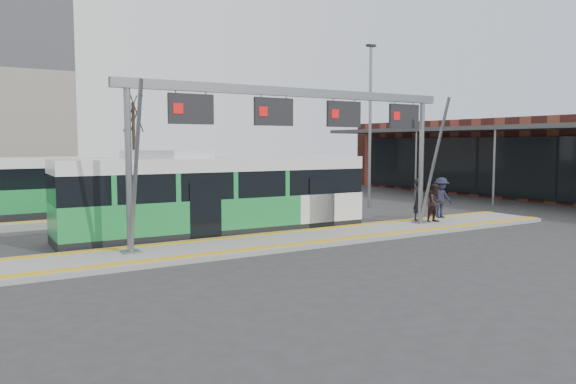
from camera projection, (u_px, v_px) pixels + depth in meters
name	position (u px, v px, depth m)	size (l,w,h in m)	color
ground	(314.00, 239.00, 20.04)	(120.00, 120.00, 0.00)	#2D2D30
platform_main	(314.00, 237.00, 20.04)	(22.00, 3.00, 0.15)	gray
platform_second	(137.00, 220.00, 24.71)	(20.00, 3.00, 0.15)	gray
tactile_main	(314.00, 235.00, 20.03)	(22.00, 2.65, 0.02)	gold
tactile_second	(129.00, 215.00, 25.68)	(20.00, 0.35, 0.02)	gold
gantry	(303.00, 118.00, 19.70)	(13.00, 1.68, 5.20)	slate
station_building	(569.00, 158.00, 34.66)	(11.50, 32.00, 5.00)	maroon
hero_bus	(217.00, 196.00, 20.96)	(11.67, 2.84, 3.19)	black
passenger_a	(419.00, 199.00, 23.88)	(0.65, 0.43, 1.78)	black
passenger_b	(435.00, 203.00, 23.33)	(0.78, 0.61, 1.60)	black
passenger_c	(441.00, 198.00, 24.65)	(1.15, 0.66, 1.78)	#1D2035
tree_left	(51.00, 116.00, 44.06)	(1.40, 1.40, 7.34)	#382B21
tree_mid	(133.00, 114.00, 47.59)	(1.40, 1.40, 7.80)	#382B21
lamp_east	(370.00, 122.00, 29.79)	(0.50, 0.25, 8.60)	slate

